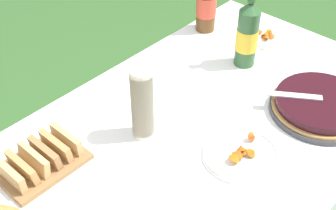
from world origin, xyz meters
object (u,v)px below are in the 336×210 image
object	(u,v)px
serving_knife	(332,98)
cider_bottle_green	(247,34)
cup_stack	(142,104)
berry_tart	(320,106)
cider_bottle_amber	(207,1)
snack_plate_near	(241,154)
bread_board	(40,160)
snack_plate_left	(269,36)

from	to	relation	value
serving_knife	cider_bottle_green	xyz separation A→B (m)	(0.05, 0.39, 0.07)
cider_bottle_green	cup_stack	bearing A→B (deg)	179.47
berry_tart	serving_knife	xyz separation A→B (m)	(0.02, -0.02, 0.04)
cup_stack	cider_bottle_amber	xyz separation A→B (m)	(0.65, 0.27, 0.01)
cup_stack	snack_plate_near	distance (m)	0.34
cider_bottle_green	bread_board	bearing A→B (deg)	171.47
serving_knife	cider_bottle_amber	world-z (taller)	cider_bottle_amber
serving_knife	cup_stack	size ratio (longest dim) A/B	1.28
cider_bottle_green	snack_plate_near	size ratio (longest dim) A/B	1.44
cider_bottle_amber	cup_stack	bearing A→B (deg)	-157.34
berry_tart	snack_plate_near	distance (m)	0.36
cider_bottle_amber	bread_board	distance (m)	0.98
cup_stack	snack_plate_near	world-z (taller)	cup_stack
berry_tart	cider_bottle_amber	xyz separation A→B (m)	(0.17, 0.64, 0.11)
cider_bottle_amber	snack_plate_near	world-z (taller)	cider_bottle_amber
bread_board	cup_stack	bearing A→B (deg)	-21.79
berry_tart	cider_bottle_green	size ratio (longest dim) A/B	0.99
cider_bottle_amber	cider_bottle_green	bearing A→B (deg)	-109.72
snack_plate_near	snack_plate_left	bearing A→B (deg)	26.36
serving_knife	cup_stack	bearing A→B (deg)	18.11
cider_bottle_green	cider_bottle_amber	size ratio (longest dim) A/B	0.98
berry_tart	serving_knife	size ratio (longest dim) A/B	1.05
snack_plate_left	serving_knife	bearing A→B (deg)	-123.06
cider_bottle_amber	bread_board	world-z (taller)	cider_bottle_amber
cider_bottle_amber	snack_plate_left	size ratio (longest dim) A/B	1.79
serving_knife	cider_bottle_green	world-z (taller)	cider_bottle_green
berry_tart	snack_plate_left	bearing A→B (deg)	53.76
cup_stack	snack_plate_near	xyz separation A→B (m)	(0.13, -0.29, -0.11)
serving_knife	snack_plate_near	xyz separation A→B (m)	(-0.37, 0.10, -0.05)
berry_tart	snack_plate_near	size ratio (longest dim) A/B	1.43
cup_stack	cider_bottle_green	xyz separation A→B (m)	(0.55, -0.01, 0.00)
berry_tart	cider_bottle_amber	bearing A→B (deg)	75.45
berry_tart	bread_board	world-z (taller)	bread_board
serving_knife	bread_board	bearing A→B (deg)	23.68
snack_plate_left	cider_bottle_amber	bearing A→B (deg)	116.14
berry_tart	bread_board	bearing A→B (deg)	148.29
bread_board	berry_tart	bearing A→B (deg)	-31.71
berry_tart	snack_plate_left	size ratio (longest dim) A/B	1.74
berry_tart	serving_knife	distance (m)	0.05
cup_stack	cider_bottle_green	world-z (taller)	cider_bottle_green
snack_plate_left	snack_plate_near	bearing A→B (deg)	-153.64
berry_tart	cup_stack	xyz separation A→B (m)	(-0.48, 0.37, 0.10)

